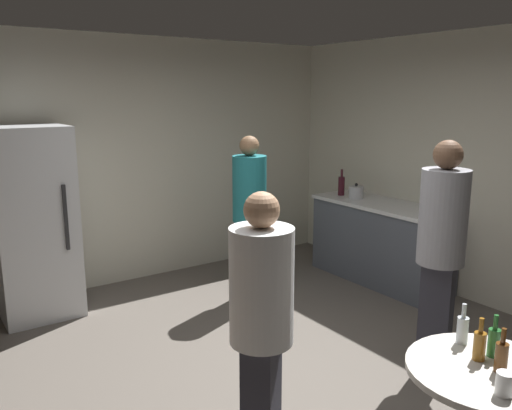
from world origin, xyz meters
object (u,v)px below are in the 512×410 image
beer_bottle_clear (463,329)px  person_in_teal_shirt (249,206)px  foreground_table (486,387)px  beer_bottle_amber (480,345)px  wine_bottle_on_counter (341,185)px  person_in_gray_shirt (441,241)px  person_in_white_shirt (261,316)px  plastic_cup_white (505,384)px  kettle (356,192)px  beer_bottle_brown (501,356)px  beer_bottle_green (494,341)px  refrigerator (33,223)px

beer_bottle_clear → person_in_teal_shirt: person_in_teal_shirt is taller
foreground_table → beer_bottle_amber: 0.21m
wine_bottle_on_counter → person_in_gray_shirt: size_ratio=0.18×
person_in_white_shirt → person_in_gray_shirt: bearing=57.7°
beer_bottle_amber → plastic_cup_white: (-0.20, -0.25, -0.03)m
beer_bottle_amber → plastic_cup_white: 0.32m
person_in_white_shirt → kettle: bearing=90.1°
plastic_cup_white → person_in_gray_shirt: size_ratio=0.06×
beer_bottle_brown → beer_bottle_green: same height
beer_bottle_clear → kettle: bearing=54.8°
beer_bottle_brown → person_in_white_shirt: 1.20m
person_in_white_shirt → plastic_cup_white: bearing=-2.1°
beer_bottle_clear → plastic_cup_white: size_ratio=2.09×
foreground_table → person_in_gray_shirt: person_in_gray_shirt is taller
refrigerator → beer_bottle_green: refrigerator is taller
refrigerator → beer_bottle_brown: (1.35, -3.83, -0.08)m
beer_bottle_amber → person_in_white_shirt: (-0.87, 0.72, 0.12)m
beer_bottle_green → person_in_teal_shirt: person_in_teal_shirt is taller
kettle → person_in_gray_shirt: 2.30m
wine_bottle_on_counter → kettle: bearing=-86.7°
person_in_gray_shirt → refrigerator: bearing=-75.4°
foreground_table → plastic_cup_white: size_ratio=7.27×
beer_bottle_brown → person_in_teal_shirt: 3.05m
beer_bottle_brown → refrigerator: bearing=109.4°
beer_bottle_amber → person_in_teal_shirt: (0.51, 2.87, 0.17)m
beer_bottle_green → beer_bottle_brown: bearing=-136.5°
beer_bottle_amber → refrigerator: bearing=110.3°
foreground_table → plastic_cup_white: bearing=-132.1°
wine_bottle_on_counter → plastic_cup_white: wine_bottle_on_counter is taller
person_in_gray_shirt → plastic_cup_white: bearing=24.4°
beer_bottle_brown → beer_bottle_clear: (0.11, 0.29, 0.00)m
person_in_white_shirt → person_in_teal_shirt: bearing=110.8°
beer_bottle_amber → person_in_teal_shirt: 2.91m
refrigerator → wine_bottle_on_counter: bearing=-10.9°
plastic_cup_white → person_in_gray_shirt: bearing=47.2°
kettle → foreground_table: kettle is taller
kettle → person_in_white_shirt: person_in_white_shirt is taller
beer_bottle_amber → foreground_table: bearing=-116.7°
beer_bottle_amber → person_in_white_shirt: 1.13m
plastic_cup_white → person_in_teal_shirt: person_in_teal_shirt is taller
wine_bottle_on_counter → beer_bottle_amber: (-1.96, -3.06, -0.20)m
beer_bottle_amber → beer_bottle_brown: bearing=-98.5°
beer_bottle_green → person_in_teal_shirt: size_ratio=0.14×
plastic_cup_white → beer_bottle_amber: bearing=52.0°
foreground_table → plastic_cup_white: (-0.16, -0.18, 0.16)m
plastic_cup_white → beer_bottle_clear: bearing=55.0°
beer_bottle_clear → person_in_gray_shirt: size_ratio=0.13×
person_in_gray_shirt → kettle: bearing=-143.0°
refrigerator → wine_bottle_on_counter: size_ratio=5.81×
person_in_teal_shirt → beer_bottle_amber: bearing=3.2°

